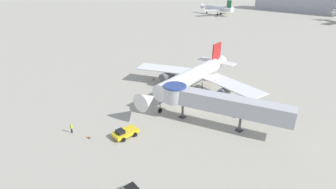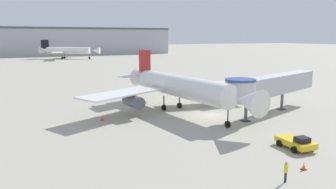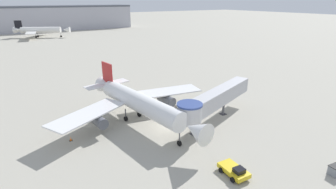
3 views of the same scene
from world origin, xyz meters
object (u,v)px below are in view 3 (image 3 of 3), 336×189
Objects in this scene: main_airplane at (138,102)px; traffic_cone_starboard_wing at (200,110)px; background_jet_black_tail at (40,30)px; jet_bridge at (213,100)px; pushback_tug_yellow at (234,170)px; traffic_cone_port_wing at (71,139)px.

main_airplane is 40.99× the size of traffic_cone_starboard_wing.
background_jet_black_tail reaches higher than traffic_cone_starboard_wing.
background_jet_black_tail is (-11.09, 135.26, 3.97)m from traffic_cone_starboard_wing.
main_airplane reaches higher than jet_bridge.
pushback_tug_yellow is (3.54, -20.60, -3.24)m from main_airplane.
main_airplane reaches higher than traffic_cone_port_wing.
traffic_cone_port_wing is at bearing 173.40° from main_airplane.
jet_bridge is at bearing -104.00° from traffic_cone_starboard_wing.
pushback_tug_yellow is 25.63m from traffic_cone_port_wing.
jet_bridge is 6.37m from traffic_cone_starboard_wing.
traffic_cone_starboard_wing is (24.79, -2.15, 0.00)m from traffic_cone_port_wing.
background_jet_black_tail is at bearing 94.69° from traffic_cone_starboard_wing.
traffic_cone_starboard_wing is 135.77m from background_jet_black_tail.
traffic_cone_port_wing is (-12.19, -0.37, -3.56)m from main_airplane.
pushback_tug_yellow is at bearing -52.15° from traffic_cone_port_wing.
traffic_cone_starboard_wing reaches higher than traffic_cone_port_wing.
traffic_cone_port_wing is at bearing 144.36° from jet_bridge.
jet_bridge is at bearing -149.03° from background_jet_black_tail.
traffic_cone_port_wing is (-15.73, 20.23, -0.32)m from pushback_tug_yellow.
traffic_cone_port_wing is at bearing 175.04° from traffic_cone_starboard_wing.
pushback_tug_yellow is 0.14× the size of background_jet_black_tail.
main_airplane is 12.70m from traffic_cone_port_wing.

